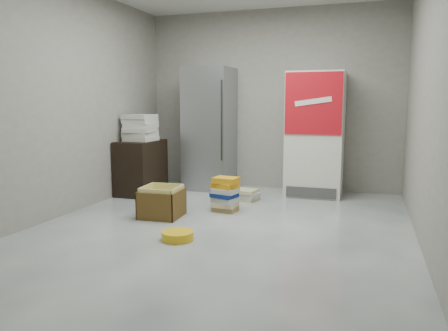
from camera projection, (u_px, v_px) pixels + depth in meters
name	position (u px, v px, depth m)	size (l,w,h in m)	color
ground	(220.00, 229.00, 4.75)	(5.00, 5.00, 0.00)	silver
room_shell	(220.00, 60.00, 4.49)	(4.04, 5.04, 2.82)	gray
steel_fridge	(210.00, 129.00, 6.89)	(0.70, 0.72, 1.90)	#9FA1A7
coke_cooler	(315.00, 134.00, 6.38)	(0.80, 0.73, 1.80)	silver
wood_shelf	(141.00, 167.00, 6.54)	(0.50, 0.80, 0.80)	black
supply_box_stack	(140.00, 128.00, 6.46)	(0.44, 0.44, 0.39)	beige
phonebook_stack_main	(225.00, 194.00, 5.48)	(0.36, 0.35, 0.44)	olive
phonebook_stack_side	(245.00, 195.00, 6.14)	(0.41, 0.36, 0.16)	#C2BB87
cardboard_box	(162.00, 204.00, 5.23)	(0.49, 0.49, 0.37)	yellow
bucket_lid	(178.00, 236.00, 4.36)	(0.32, 0.32, 0.09)	yellow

